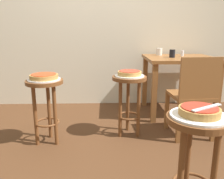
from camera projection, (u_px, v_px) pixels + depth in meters
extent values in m
plane|color=#4C2D19|center=(98.00, 159.00, 2.07)|extent=(6.00, 6.00, 0.00)
cylinder|color=brown|center=(199.00, 120.00, 1.30)|extent=(0.35, 0.35, 0.03)
cylinder|color=brown|center=(187.00, 161.00, 1.48)|extent=(0.04, 0.04, 0.60)
cylinder|color=brown|center=(181.00, 177.00, 1.32)|extent=(0.04, 0.04, 0.60)
cylinder|color=brown|center=(214.00, 176.00, 1.33)|extent=(0.04, 0.04, 0.60)
cylinder|color=white|center=(199.00, 116.00, 1.29)|extent=(0.31, 0.31, 0.01)
cylinder|color=#B78442|center=(199.00, 111.00, 1.29)|extent=(0.22, 0.22, 0.04)
cylinder|color=red|center=(200.00, 107.00, 1.28)|extent=(0.20, 0.20, 0.01)
cylinder|color=brown|center=(44.00, 82.00, 2.23)|extent=(0.35, 0.35, 0.03)
cylinder|color=brown|center=(49.00, 110.00, 2.42)|extent=(0.04, 0.04, 0.60)
cylinder|color=brown|center=(35.00, 116.00, 2.25)|extent=(0.04, 0.04, 0.60)
cylinder|color=brown|center=(55.00, 115.00, 2.26)|extent=(0.04, 0.04, 0.60)
torus|color=brown|center=(47.00, 122.00, 2.33)|extent=(0.24, 0.24, 0.02)
cylinder|color=silver|center=(44.00, 79.00, 2.23)|extent=(0.30, 0.30, 0.01)
cylinder|color=#B78442|center=(44.00, 77.00, 2.22)|extent=(0.26, 0.26, 0.04)
cylinder|color=red|center=(44.00, 74.00, 2.21)|extent=(0.23, 0.23, 0.01)
cylinder|color=brown|center=(129.00, 78.00, 2.40)|extent=(0.35, 0.35, 0.03)
cylinder|color=brown|center=(128.00, 104.00, 2.59)|extent=(0.04, 0.04, 0.60)
cylinder|color=brown|center=(120.00, 109.00, 2.43)|extent=(0.04, 0.04, 0.60)
cylinder|color=brown|center=(139.00, 109.00, 2.43)|extent=(0.04, 0.04, 0.60)
torus|color=brown|center=(129.00, 116.00, 2.51)|extent=(0.24, 0.24, 0.02)
cylinder|color=white|center=(129.00, 76.00, 2.40)|extent=(0.30, 0.30, 0.01)
cylinder|color=tan|center=(129.00, 73.00, 2.39)|extent=(0.24, 0.24, 0.04)
cylinder|color=#B23823|center=(130.00, 71.00, 2.39)|extent=(0.21, 0.21, 0.01)
cube|color=brown|center=(180.00, 58.00, 3.04)|extent=(0.87, 0.76, 0.04)
cube|color=brown|center=(154.00, 94.00, 2.80)|extent=(0.06, 0.06, 0.71)
cube|color=brown|center=(218.00, 93.00, 2.82)|extent=(0.06, 0.06, 0.71)
cube|color=brown|center=(145.00, 82.00, 3.44)|extent=(0.06, 0.06, 0.71)
cube|color=brown|center=(197.00, 81.00, 3.46)|extent=(0.06, 0.06, 0.71)
cylinder|color=black|center=(172.00, 53.00, 2.97)|extent=(0.07, 0.07, 0.10)
cylinder|color=silver|center=(159.00, 52.00, 3.22)|extent=(0.08, 0.08, 0.09)
cylinder|color=white|center=(182.00, 53.00, 3.09)|extent=(0.04, 0.04, 0.08)
cube|color=brown|center=(191.00, 95.00, 2.45)|extent=(0.43, 0.43, 0.04)
cube|color=brown|center=(201.00, 78.00, 2.23)|extent=(0.40, 0.06, 0.40)
cube|color=brown|center=(197.00, 110.00, 2.70)|extent=(0.04, 0.04, 0.42)
cube|color=brown|center=(167.00, 111.00, 2.66)|extent=(0.04, 0.04, 0.42)
cube|color=brown|center=(214.00, 122.00, 2.35)|extent=(0.04, 0.04, 0.42)
cube|color=brown|center=(179.00, 123.00, 2.32)|extent=(0.04, 0.04, 0.42)
cube|color=silver|center=(207.00, 107.00, 1.26)|extent=(0.20, 0.13, 0.01)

